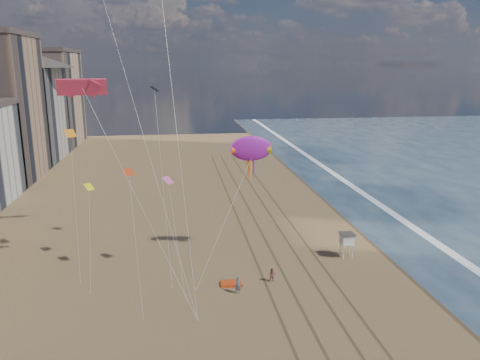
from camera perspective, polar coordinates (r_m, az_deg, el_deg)
name	(u,v)px	position (r m, az deg, el deg)	size (l,w,h in m)	color
wet_sand	(365,213)	(76.30, 14.99, -3.88)	(260.00, 260.00, 0.00)	#42301E
foam	(390,212)	(78.00, 17.84, -3.70)	(260.00, 260.00, 0.00)	white
tracks	(276,241)	(62.42, 4.43, -7.44)	(7.68, 120.00, 0.01)	brown
lifeguard_stand	(347,239)	(57.91, 12.91, -7.02)	(1.69, 1.69, 3.05)	white
grounded_kite	(231,283)	(50.71, -1.06, -12.50)	(2.24, 1.43, 0.26)	red
show_kite	(251,149)	(54.69, 1.36, 3.83)	(5.91, 4.83, 16.73)	#AB1BB2
kite_flyer_a	(238,285)	(48.66, -0.25, -12.68)	(0.66, 0.43, 1.81)	slate
kite_flyer_b	(272,275)	(51.16, 3.96, -11.46)	(0.77, 0.60, 1.59)	#914D4A
small_kites	(118,153)	(53.41, -14.71, 3.19)	(12.34, 8.55, 11.48)	#DF5691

